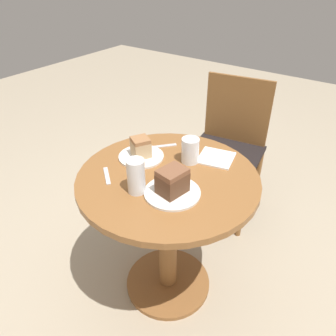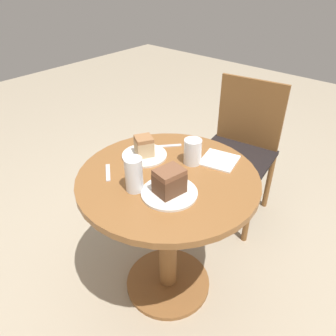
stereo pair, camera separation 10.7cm
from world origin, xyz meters
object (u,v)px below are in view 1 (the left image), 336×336
object	(u,v)px
plate_far	(172,193)
glass_lemonade	(136,178)
glass_water	(190,152)
plate_near	(141,156)
cake_slice_near	(141,147)
cake_slice_far	(172,181)
chair	(228,146)

from	to	relation	value
plate_far	glass_lemonade	size ratio (longest dim) A/B	1.55
glass_lemonade	glass_water	distance (m)	0.32
plate_near	plate_far	world-z (taller)	same
cake_slice_near	cake_slice_far	size ratio (longest dim) A/B	0.86
chair	plate_near	bearing A→B (deg)	-106.06
cake_slice_far	glass_lemonade	distance (m)	0.14
plate_near	glass_water	distance (m)	0.23
chair	plate_far	size ratio (longest dim) A/B	3.91
plate_near	cake_slice_near	size ratio (longest dim) A/B	1.96
cake_slice_far	plate_far	bearing A→B (deg)	180.00
cake_slice_near	cake_slice_far	xyz separation A→B (m)	(0.28, -0.14, 0.01)
chair	plate_far	xyz separation A→B (m)	(0.18, -0.90, 0.26)
glass_lemonade	glass_water	xyz separation A→B (m)	(0.05, 0.31, -0.02)
glass_water	glass_lemonade	bearing A→B (deg)	-99.43
cake_slice_far	glass_lemonade	xyz separation A→B (m)	(-0.13, -0.07, 0.01)
chair	cake_slice_near	world-z (taller)	chair
cake_slice_near	chair	bearing A→B (deg)	82.71
plate_near	plate_far	size ratio (longest dim) A/B	0.93
chair	cake_slice_near	xyz separation A→B (m)	(-0.10, -0.75, 0.31)
plate_far	cake_slice_near	world-z (taller)	cake_slice_near
cake_slice_near	glass_lemonade	xyz separation A→B (m)	(0.15, -0.21, 0.01)
plate_far	chair	bearing A→B (deg)	101.43
plate_far	cake_slice_far	size ratio (longest dim) A/B	1.81
plate_near	glass_lemonade	world-z (taller)	glass_lemonade
plate_far	cake_slice_far	distance (m)	0.06
chair	glass_lemonade	distance (m)	1.02
cake_slice_far	glass_lemonade	world-z (taller)	glass_lemonade
glass_lemonade	glass_water	bearing A→B (deg)	80.57
plate_far	cake_slice_near	bearing A→B (deg)	152.93
plate_near	glass_lemonade	bearing A→B (deg)	-54.18
chair	glass_lemonade	world-z (taller)	chair
chair	cake_slice_far	size ratio (longest dim) A/B	7.09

